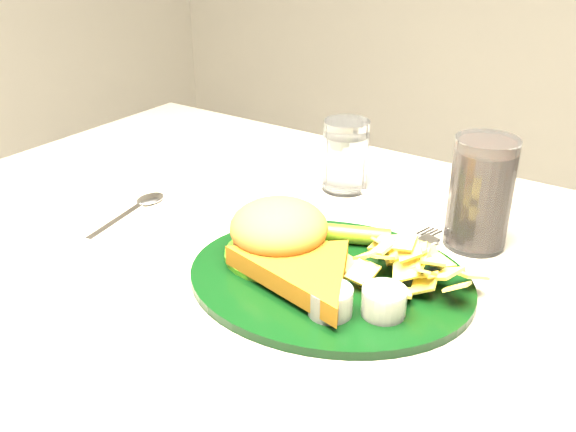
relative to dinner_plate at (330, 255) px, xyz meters
name	(u,v)px	position (x,y,z in m)	size (l,w,h in m)	color
dinner_plate	(330,255)	(0.00, 0.00, 0.00)	(0.33, 0.28, 0.08)	black
water_glass	(345,156)	(-0.12, 0.25, 0.02)	(0.07, 0.07, 0.11)	white
cola_glass	(481,193)	(0.11, 0.19, 0.03)	(0.08, 0.08, 0.14)	black
fork_napkin	(395,265)	(0.05, 0.07, -0.03)	(0.13, 0.17, 0.01)	silver
spoon	(115,220)	(-0.32, -0.03, -0.03)	(0.04, 0.16, 0.01)	white
ramekin	(194,166)	(-0.35, 0.16, -0.02)	(0.05, 0.05, 0.03)	white
wrapped_straw	(343,187)	(-0.12, 0.24, -0.03)	(0.22, 0.08, 0.01)	white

